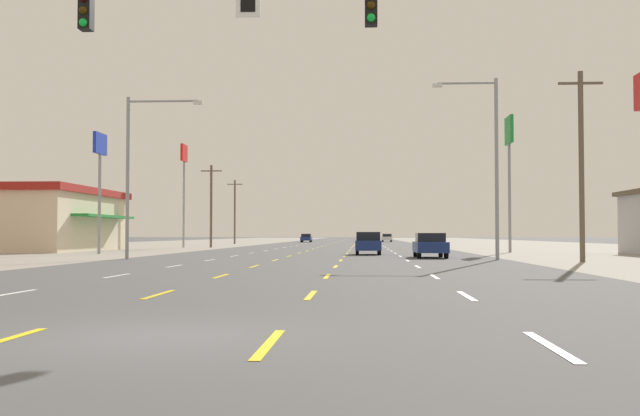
{
  "coord_description": "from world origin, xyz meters",
  "views": [
    {
      "loc": [
        2.94,
        -9.91,
        1.39
      ],
      "look_at": [
        -0.66,
        51.92,
        3.57
      ],
      "focal_mm": 41.88,
      "sensor_mm": 36.0,
      "label": 1
    }
  ],
  "objects_px": {
    "sedan_far_left_mid": "(306,238)",
    "hatchback_inner_right_near": "(368,243)",
    "pole_sign_left_row_2": "(184,169)",
    "streetlight_right_row_0": "(491,156)",
    "sedan_far_right_nearest": "(430,245)",
    "streetlight_left_row_0": "(136,164)",
    "pole_sign_right_row_1": "(509,147)",
    "sedan_far_right_midfar": "(387,238)",
    "pole_sign_left_row_1": "(100,162)"
  },
  "relations": [
    {
      "from": "sedan_far_left_mid",
      "to": "hatchback_inner_right_near",
      "type": "bearing_deg",
      "value": -82.56
    },
    {
      "from": "pole_sign_left_row_1",
      "to": "streetlight_left_row_0",
      "type": "height_order",
      "value": "streetlight_left_row_0"
    },
    {
      "from": "streetlight_left_row_0",
      "to": "streetlight_right_row_0",
      "type": "height_order",
      "value": "streetlight_right_row_0"
    },
    {
      "from": "streetlight_left_row_0",
      "to": "streetlight_right_row_0",
      "type": "distance_m",
      "value": 19.51
    },
    {
      "from": "sedan_far_right_nearest",
      "to": "sedan_far_right_midfar",
      "type": "xyz_separation_m",
      "value": [
        0.35,
        92.14,
        0.0
      ]
    },
    {
      "from": "pole_sign_right_row_1",
      "to": "streetlight_left_row_0",
      "type": "height_order",
      "value": "pole_sign_right_row_1"
    },
    {
      "from": "streetlight_right_row_0",
      "to": "hatchback_inner_right_near",
      "type": "bearing_deg",
      "value": 122.77
    },
    {
      "from": "pole_sign_left_row_2",
      "to": "hatchback_inner_right_near",
      "type": "bearing_deg",
      "value": -53.88
    },
    {
      "from": "hatchback_inner_right_near",
      "to": "sedan_far_left_mid",
      "type": "bearing_deg",
      "value": 97.44
    },
    {
      "from": "sedan_far_right_nearest",
      "to": "pole_sign_left_row_1",
      "type": "bearing_deg",
      "value": 162.5
    },
    {
      "from": "sedan_far_left_mid",
      "to": "sedan_far_right_midfar",
      "type": "bearing_deg",
      "value": 28.25
    },
    {
      "from": "sedan_far_right_midfar",
      "to": "pole_sign_right_row_1",
      "type": "bearing_deg",
      "value": -85.04
    },
    {
      "from": "hatchback_inner_right_near",
      "to": "streetlight_right_row_0",
      "type": "distance_m",
      "value": 13.05
    },
    {
      "from": "sedan_far_right_midfar",
      "to": "pole_sign_left_row_2",
      "type": "height_order",
      "value": "pole_sign_left_row_2"
    },
    {
      "from": "pole_sign_left_row_2",
      "to": "streetlight_left_row_0",
      "type": "relative_size",
      "value": 1.2
    },
    {
      "from": "sedan_far_right_nearest",
      "to": "pole_sign_left_row_1",
      "type": "distance_m",
      "value": 24.36
    },
    {
      "from": "hatchback_inner_right_near",
      "to": "streetlight_right_row_0",
      "type": "xyz_separation_m",
      "value": [
        6.56,
        -10.19,
        4.84
      ]
    },
    {
      "from": "pole_sign_left_row_2",
      "to": "sedan_far_right_nearest",
      "type": "bearing_deg",
      "value": -55.09
    },
    {
      "from": "sedan_far_right_nearest",
      "to": "streetlight_right_row_0",
      "type": "distance_m",
      "value": 6.84
    },
    {
      "from": "sedan_far_right_nearest",
      "to": "streetlight_left_row_0",
      "type": "relative_size",
      "value": 0.5
    },
    {
      "from": "pole_sign_left_row_2",
      "to": "streetlight_right_row_0",
      "type": "bearing_deg",
      "value": -54.79
    },
    {
      "from": "pole_sign_right_row_1",
      "to": "sedan_far_right_nearest",
      "type": "bearing_deg",
      "value": -118.87
    },
    {
      "from": "hatchback_inner_right_near",
      "to": "sedan_far_right_midfar",
      "type": "distance_m",
      "value": 85.85
    },
    {
      "from": "sedan_far_right_nearest",
      "to": "hatchback_inner_right_near",
      "type": "relative_size",
      "value": 1.15
    },
    {
      "from": "sedan_far_left_mid",
      "to": "pole_sign_left_row_1",
      "type": "distance_m",
      "value": 78.12
    },
    {
      "from": "sedan_far_left_mid",
      "to": "pole_sign_right_row_1",
      "type": "xyz_separation_m",
      "value": [
        21.04,
        -71.46,
        7.28
      ]
    },
    {
      "from": "pole_sign_right_row_1",
      "to": "sedan_far_left_mid",
      "type": "bearing_deg",
      "value": 106.4
    },
    {
      "from": "sedan_far_right_nearest",
      "to": "pole_sign_right_row_1",
      "type": "relative_size",
      "value": 0.43
    },
    {
      "from": "sedan_far_left_mid",
      "to": "streetlight_left_row_0",
      "type": "xyz_separation_m",
      "value": [
        -2.74,
        -88.33,
        4.54
      ]
    },
    {
      "from": "pole_sign_left_row_2",
      "to": "streetlight_left_row_0",
      "type": "distance_m",
      "value": 37.05
    },
    {
      "from": "hatchback_inner_right_near",
      "to": "pole_sign_right_row_1",
      "type": "relative_size",
      "value": 0.37
    },
    {
      "from": "hatchback_inner_right_near",
      "to": "sedan_far_left_mid",
      "type": "xyz_separation_m",
      "value": [
        -10.21,
        78.15,
        -0.03
      ]
    },
    {
      "from": "sedan_far_left_mid",
      "to": "sedan_far_right_midfar",
      "type": "relative_size",
      "value": 1.0
    },
    {
      "from": "pole_sign_right_row_1",
      "to": "streetlight_left_row_0",
      "type": "distance_m",
      "value": 29.29
    },
    {
      "from": "sedan_far_right_nearest",
      "to": "streetlight_right_row_0",
      "type": "relative_size",
      "value": 0.46
    },
    {
      "from": "sedan_far_right_nearest",
      "to": "streetlight_right_row_0",
      "type": "xyz_separation_m",
      "value": [
        2.94,
        -3.81,
        4.87
      ]
    },
    {
      "from": "pole_sign_left_row_2",
      "to": "streetlight_left_row_0",
      "type": "height_order",
      "value": "pole_sign_left_row_2"
    },
    {
      "from": "streetlight_right_row_0",
      "to": "pole_sign_left_row_1",
      "type": "bearing_deg",
      "value": 156.82
    },
    {
      "from": "sedan_far_right_midfar",
      "to": "streetlight_left_row_0",
      "type": "relative_size",
      "value": 0.5
    },
    {
      "from": "pole_sign_left_row_1",
      "to": "streetlight_left_row_0",
      "type": "distance_m",
      "value": 12.52
    },
    {
      "from": "sedan_far_right_nearest",
      "to": "pole_sign_left_row_2",
      "type": "xyz_separation_m",
      "value": [
        -22.76,
        32.6,
        7.46
      ]
    },
    {
      "from": "pole_sign_left_row_1",
      "to": "pole_sign_right_row_1",
      "type": "xyz_separation_m",
      "value": [
        29.77,
        5.96,
        1.5
      ]
    },
    {
      "from": "pole_sign_left_row_1",
      "to": "pole_sign_left_row_2",
      "type": "relative_size",
      "value": 0.79
    },
    {
      "from": "pole_sign_right_row_1",
      "to": "streetlight_right_row_0",
      "type": "xyz_separation_m",
      "value": [
        -4.27,
        -16.88,
        -2.41
      ]
    },
    {
      "from": "sedan_far_right_nearest",
      "to": "hatchback_inner_right_near",
      "type": "distance_m",
      "value": 7.34
    },
    {
      "from": "sedan_far_right_midfar",
      "to": "streetlight_right_row_0",
      "type": "bearing_deg",
      "value": -88.45
    },
    {
      "from": "streetlight_left_row_0",
      "to": "streetlight_right_row_0",
      "type": "relative_size",
      "value": 0.92
    },
    {
      "from": "sedan_far_right_nearest",
      "to": "pole_sign_right_row_1",
      "type": "xyz_separation_m",
      "value": [
        7.2,
        13.07,
        7.28
      ]
    },
    {
      "from": "sedan_far_right_nearest",
      "to": "pole_sign_right_row_1",
      "type": "distance_m",
      "value": 16.6
    },
    {
      "from": "hatchback_inner_right_near",
      "to": "pole_sign_right_row_1",
      "type": "bearing_deg",
      "value": 31.7
    }
  ]
}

